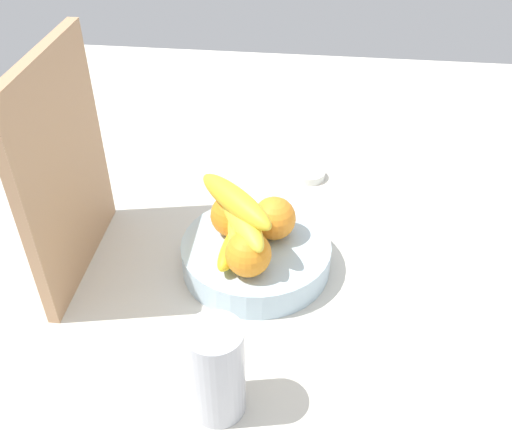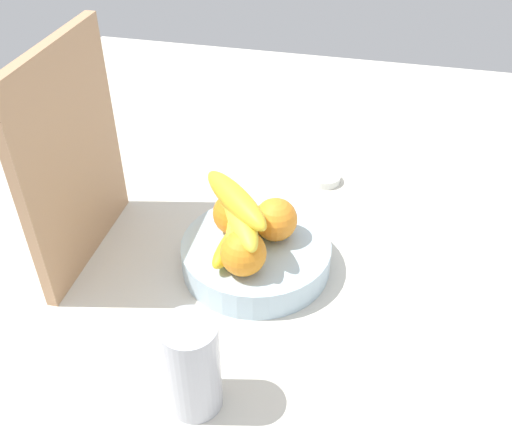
# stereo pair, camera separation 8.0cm
# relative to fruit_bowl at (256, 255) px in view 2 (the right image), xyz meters

# --- Properties ---
(ground_plane) EXTENTS (1.80, 1.40, 0.03)m
(ground_plane) POSITION_rel_fruit_bowl_xyz_m (0.02, 0.02, -0.04)
(ground_plane) COLOR beige
(fruit_bowl) EXTENTS (0.24, 0.24, 0.05)m
(fruit_bowl) POSITION_rel_fruit_bowl_xyz_m (0.00, 0.00, 0.00)
(fruit_bowl) COLOR silver
(fruit_bowl) RESTS_ON ground_plane
(orange_front_left) EXTENTS (0.07, 0.07, 0.07)m
(orange_front_left) POSITION_rel_fruit_bowl_xyz_m (0.03, -0.03, 0.06)
(orange_front_left) COLOR orange
(orange_front_left) RESTS_ON fruit_bowl
(orange_front_right) EXTENTS (0.07, 0.07, 0.07)m
(orange_front_right) POSITION_rel_fruit_bowl_xyz_m (0.03, 0.04, 0.06)
(orange_front_right) COLOR orange
(orange_front_right) RESTS_ON fruit_bowl
(orange_center) EXTENTS (0.07, 0.07, 0.07)m
(orange_center) POSITION_rel_fruit_bowl_xyz_m (-0.07, 0.00, 0.06)
(orange_center) COLOR orange
(orange_center) RESTS_ON fruit_bowl
(banana_bunch) EXTENTS (0.18, 0.15, 0.11)m
(banana_bunch) POSITION_rel_fruit_bowl_xyz_m (-0.01, 0.02, 0.08)
(banana_bunch) COLOR yellow
(banana_bunch) RESTS_ON fruit_bowl
(cutting_board) EXTENTS (0.28, 0.02, 0.36)m
(cutting_board) POSITION_rel_fruit_bowl_xyz_m (-0.02, 0.29, 0.16)
(cutting_board) COLOR tan
(cutting_board) RESTS_ON ground_plane
(thermos_tumbler) EXTENTS (0.07, 0.07, 0.14)m
(thermos_tumbler) POSITION_rel_fruit_bowl_xyz_m (-0.27, 0.02, 0.05)
(thermos_tumbler) COLOR #B6B9C3
(thermos_tumbler) RESTS_ON ground_plane
(jar_lid) EXTENTS (0.06, 0.06, 0.02)m
(jar_lid) POSITION_rel_fruit_bowl_xyz_m (0.28, -0.07, -0.02)
(jar_lid) COLOR silver
(jar_lid) RESTS_ON ground_plane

